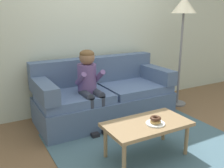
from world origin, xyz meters
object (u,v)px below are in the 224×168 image
object	(u,v)px
coffee_table	(147,127)
floor_lamp	(184,13)
couch	(104,97)
toy_controller	(163,129)
person_child	(89,82)
donut	(155,121)

from	to	relation	value
coffee_table	floor_lamp	bearing A→B (deg)	36.51
couch	toy_controller	distance (m)	1.01
floor_lamp	toy_controller	bearing A→B (deg)	-142.03
coffee_table	floor_lamp	world-z (taller)	floor_lamp
couch	person_child	xyz separation A→B (m)	(-0.32, -0.20, 0.34)
donut	person_child	bearing A→B (deg)	104.93
toy_controller	couch	bearing A→B (deg)	145.01
couch	person_child	world-z (taller)	person_child
floor_lamp	couch	bearing A→B (deg)	175.62
coffee_table	floor_lamp	distance (m)	2.21
couch	donut	size ratio (longest dim) A/B	16.96
toy_controller	floor_lamp	world-z (taller)	floor_lamp
donut	floor_lamp	world-z (taller)	floor_lamp
couch	coffee_table	bearing A→B (deg)	-94.07
donut	floor_lamp	distance (m)	2.17
floor_lamp	person_child	bearing A→B (deg)	-176.87
coffee_table	person_child	size ratio (longest dim) A/B	0.86
donut	toy_controller	bearing A→B (deg)	41.60
person_child	donut	world-z (taller)	person_child
person_child	toy_controller	bearing A→B (deg)	-37.10
person_child	floor_lamp	xyz separation A→B (m)	(1.73, 0.09, 0.89)
toy_controller	donut	bearing A→B (deg)	-114.60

